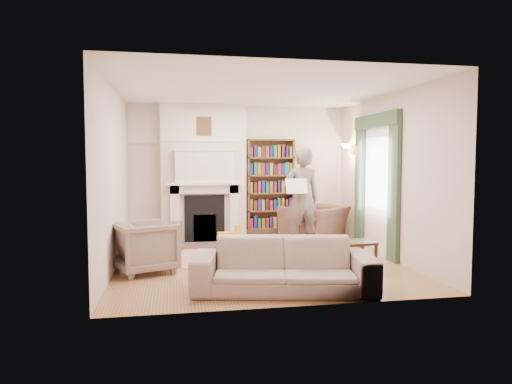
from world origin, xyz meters
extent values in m
plane|color=olive|center=(0.00, 0.00, 0.00)|extent=(4.50, 4.50, 0.00)
plane|color=white|center=(0.00, 0.00, 2.80)|extent=(4.50, 4.50, 0.00)
plane|color=silver|center=(0.00, 2.25, 1.40)|extent=(4.50, 0.00, 4.50)
plane|color=silver|center=(0.00, -2.25, 1.40)|extent=(4.50, 0.00, 4.50)
plane|color=silver|center=(-2.25, 0.00, 1.40)|extent=(0.00, 4.50, 4.50)
plane|color=silver|center=(2.25, 0.00, 1.40)|extent=(0.00, 4.50, 4.50)
cube|color=silver|center=(-0.75, 2.08, 1.40)|extent=(1.70, 0.35, 2.80)
cube|color=silver|center=(-0.75, 1.79, 1.22)|extent=(1.47, 0.24, 0.05)
cube|color=black|center=(-0.75, 1.88, 0.50)|extent=(0.80, 0.06, 0.96)
cube|color=silver|center=(-0.75, 1.81, 1.55)|extent=(1.15, 0.18, 0.62)
cube|color=brown|center=(0.65, 2.12, 1.18)|extent=(1.00, 0.24, 1.85)
cube|color=silver|center=(2.23, 0.40, 1.45)|extent=(0.02, 0.90, 1.30)
cube|color=#2E482F|center=(2.20, -0.30, 1.20)|extent=(0.07, 0.32, 2.40)
cube|color=#2E482F|center=(2.20, 1.10, 1.20)|extent=(0.07, 0.32, 2.40)
cube|color=#2E482F|center=(2.19, 0.40, 2.38)|extent=(0.09, 1.70, 0.24)
cube|color=beige|center=(-0.18, 0.46, 0.01)|extent=(2.97, 2.62, 0.01)
imported|color=#4C2A28|center=(1.43, 1.52, 0.38)|extent=(1.55, 1.53, 0.76)
imported|color=#B4AA95|center=(-1.78, -0.29, 0.38)|extent=(1.10, 1.08, 0.77)
imported|color=#B9B098|center=(0.02, -1.62, 0.34)|extent=(2.44, 1.34, 0.68)
imported|color=#5E524B|center=(0.98, 0.92, 0.96)|extent=(0.73, 0.51, 1.92)
cube|color=white|center=(0.83, 0.72, 1.21)|extent=(0.41, 0.14, 0.27)
cylinder|color=#B2B4BA|center=(-1.33, 1.38, 0.28)|extent=(0.27, 0.27, 0.55)
cube|color=#B6C043|center=(-0.28, -0.23, 0.03)|extent=(0.41, 0.41, 0.03)
cube|color=red|center=(-0.95, -0.01, 0.04)|extent=(0.29, 0.20, 0.05)
cube|color=red|center=(-0.06, -0.57, 0.02)|extent=(0.29, 0.27, 0.02)
cube|color=red|center=(0.21, -0.10, 0.02)|extent=(0.26, 0.21, 0.02)
cube|color=red|center=(-0.31, -0.19, 0.02)|extent=(0.27, 0.22, 0.02)
cube|color=red|center=(0.49, -0.37, 0.02)|extent=(0.26, 0.21, 0.02)
camera|label=1|loc=(-1.36, -7.22, 1.68)|focal=32.00mm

